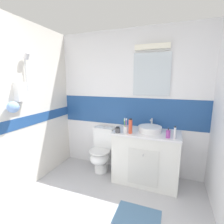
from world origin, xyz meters
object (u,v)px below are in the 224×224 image
toilet (102,151)px  hair_gel_jar (118,130)px  sink_basin (150,129)px  shampoo_bottle_tall (130,126)px  soap_dispenser (168,134)px  toothbrush_cup (125,129)px  toothpaste_tube_upright (175,133)px

toilet → hair_gel_jar: 0.69m
sink_basin → shampoo_bottle_tall: 0.34m
sink_basin → soap_dispenser: bearing=-37.7°
hair_gel_jar → shampoo_bottle_tall: bearing=7.2°
toothbrush_cup → toothpaste_tube_upright: bearing=0.1°
sink_basin → toothbrush_cup: toothbrush_cup is taller
toothpaste_tube_upright → shampoo_bottle_tall: bearing=179.4°
toilet → toothpaste_tube_upright: toothpaste_tube_upright is taller
hair_gel_jar → toothbrush_cup: bearing=8.3°
sink_basin → toilet: (-0.85, 0.01, -0.52)m
toilet → hair_gel_jar: (0.39, -0.24, 0.52)m
sink_basin → hair_gel_jar: sink_basin is taller
shampoo_bottle_tall → hair_gel_jar: bearing=-172.8°
hair_gel_jar → toothpaste_tube_upright: (0.83, 0.02, 0.04)m
toilet → soap_dispenser: soap_dispenser is taller
toilet → toothbrush_cup: 0.77m
toothbrush_cup → hair_gel_jar: bearing=-171.7°
toilet → hair_gel_jar: size_ratio=9.04×
hair_gel_jar → toilet: bearing=148.5°
hair_gel_jar → shampoo_bottle_tall: shampoo_bottle_tall is taller
hair_gel_jar → soap_dispenser: bearing=0.8°
soap_dispenser → hair_gel_jar: soap_dispenser is taller
toilet → toothpaste_tube_upright: 1.36m
sink_basin → shampoo_bottle_tall: bearing=-142.7°
toothpaste_tube_upright → toilet: bearing=169.8°
sink_basin → soap_dispenser: size_ratio=2.68×
toothpaste_tube_upright → shampoo_bottle_tall: size_ratio=0.76×
toilet → shampoo_bottle_tall: 0.86m
soap_dispenser → toothpaste_tube_upright: bearing=5.1°
sink_basin → toilet: bearing=179.4°
sink_basin → shampoo_bottle_tall: (-0.27, -0.20, 0.06)m
sink_basin → hair_gel_jar: (-0.46, -0.23, -0.01)m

